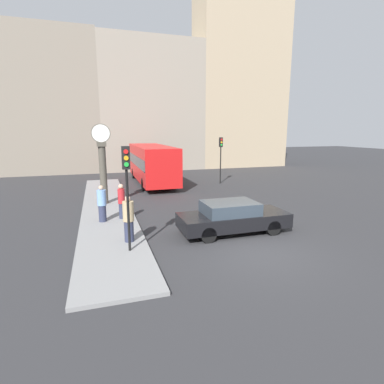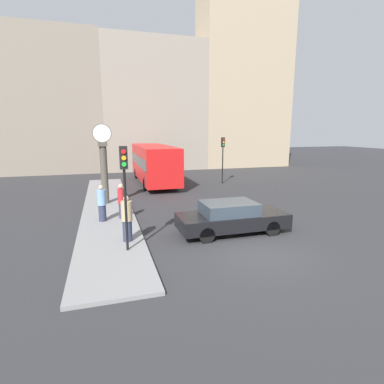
# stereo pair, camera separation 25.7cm
# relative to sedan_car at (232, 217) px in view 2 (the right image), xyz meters

# --- Properties ---
(ground_plane) EXTENTS (120.00, 120.00, 0.00)m
(ground_plane) POSITION_rel_sedan_car_xyz_m (-0.01, -2.07, -0.68)
(ground_plane) COLOR #2D2D30
(sidewalk_corner) EXTENTS (2.54, 19.49, 0.12)m
(sidewalk_corner) POSITION_rel_sedan_car_xyz_m (-4.95, 5.68, -0.62)
(sidewalk_corner) COLOR gray
(sidewalk_corner) RESTS_ON ground_plane
(building_row) EXTENTS (33.26, 5.00, 19.08)m
(building_row) POSITION_rel_sedan_car_xyz_m (1.21, 22.88, 7.22)
(building_row) COLOR gray
(building_row) RESTS_ON ground_plane
(sedan_car) EXTENTS (4.62, 1.79, 1.34)m
(sedan_car) POSITION_rel_sedan_car_xyz_m (0.00, 0.00, 0.00)
(sedan_car) COLOR black
(sedan_car) RESTS_ON ground_plane
(bus_distant) EXTENTS (2.56, 9.64, 3.06)m
(bus_distant) POSITION_rel_sedan_car_xyz_m (-1.07, 13.22, 1.06)
(bus_distant) COLOR red
(bus_distant) RESTS_ON ground_plane
(traffic_light_near) EXTENTS (0.26, 0.24, 3.63)m
(traffic_light_near) POSITION_rel_sedan_car_xyz_m (-4.39, -0.96, 2.04)
(traffic_light_near) COLOR black
(traffic_light_near) RESTS_ON sidewalk_corner
(traffic_light_far) EXTENTS (0.26, 0.24, 3.73)m
(traffic_light_far) POSITION_rel_sedan_car_xyz_m (4.24, 11.38, 1.99)
(traffic_light_far) COLOR black
(traffic_light_far) RESTS_ON ground_plane
(street_clock) EXTENTS (1.04, 0.51, 4.51)m
(street_clock) POSITION_rel_sedan_car_xyz_m (-5.02, 6.53, 1.57)
(street_clock) COLOR #4C473D
(street_clock) RESTS_ON sidewalk_corner
(pedestrian_tan_coat) EXTENTS (0.41, 0.41, 1.76)m
(pedestrian_tan_coat) POSITION_rel_sedan_car_xyz_m (-4.30, -0.04, 0.31)
(pedestrian_tan_coat) COLOR #2D334C
(pedestrian_tan_coat) RESTS_ON sidewalk_corner
(pedestrian_blue_stripe) EXTENTS (0.40, 0.40, 1.70)m
(pedestrian_blue_stripe) POSITION_rel_sedan_car_xyz_m (-5.21, 2.91, 0.28)
(pedestrian_blue_stripe) COLOR #2D334C
(pedestrian_blue_stripe) RESTS_ON sidewalk_corner
(pedestrian_red_top) EXTENTS (0.32, 0.32, 1.67)m
(pedestrian_red_top) POSITION_rel_sedan_car_xyz_m (-4.31, 3.14, 0.29)
(pedestrian_red_top) COLOR #2D334C
(pedestrian_red_top) RESTS_ON sidewalk_corner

